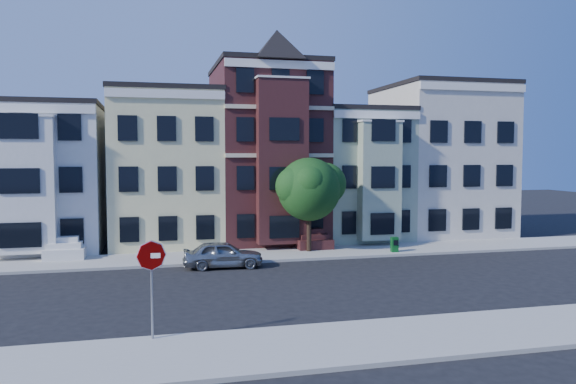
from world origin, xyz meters
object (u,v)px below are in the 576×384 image
object	(u,v)px
parked_car	(223,254)
newspaper_box	(394,244)
street_tree	(309,194)
stop_sign	(152,283)

from	to	relation	value
parked_car	newspaper_box	world-z (taller)	parked_car
street_tree	parked_car	world-z (taller)	street_tree
newspaper_box	stop_sign	world-z (taller)	stop_sign
street_tree	newspaper_box	xyz separation A→B (m)	(4.97, -1.49, -3.08)
parked_car	stop_sign	distance (m)	12.15
street_tree	newspaper_box	world-z (taller)	street_tree
newspaper_box	parked_car	bearing A→B (deg)	-165.99
newspaper_box	street_tree	bearing A→B (deg)	168.88
stop_sign	street_tree	bearing A→B (deg)	62.67
street_tree	newspaper_box	size ratio (longest dim) A/B	7.84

